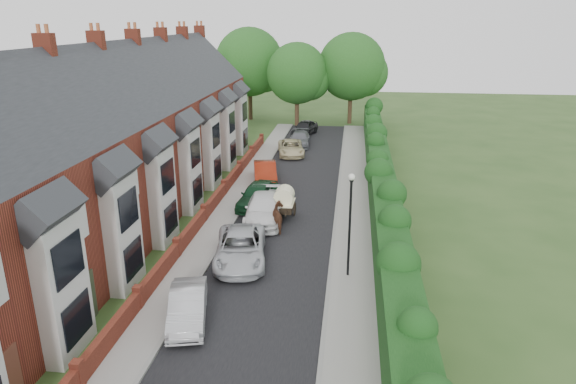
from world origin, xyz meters
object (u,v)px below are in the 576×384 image
car_red (265,173)px  horse_cart (284,200)px  car_green (258,195)px  car_black (305,128)px  car_beige (291,148)px  car_grey (300,139)px  lamppost (350,213)px  car_white (264,209)px  car_silver_a (188,306)px  horse (280,218)px  car_silver_b (240,248)px

car_red → horse_cart: horse_cart is taller
car_green → car_red: 5.22m
car_black → car_beige: bearing=-78.1°
car_red → car_grey: bearing=71.4°
lamppost → horse_cart: size_ratio=1.85×
car_red → car_beige: bearing=71.6°
car_white → car_black: 24.40m
car_silver_a → horse_cart: horse_cart is taller
car_grey → horse: 20.91m
car_silver_a → car_beige: 27.19m
car_white → car_beige: car_white is taller
car_silver_a → car_red: bearing=76.2°
car_silver_a → car_grey: (1.37, 30.70, 0.00)m
lamppost → car_green: 11.10m
car_silver_a → car_green: car_green is taller
car_silver_b → horse: 4.44m
car_black → horse_cart: bearing=-72.8°
car_white → car_black: bearing=84.4°
car_silver_a → car_silver_b: (0.97, 5.60, 0.08)m
car_silver_b → car_white: bearing=78.3°
car_silver_b → car_silver_a: bearing=-109.3°
lamppost → car_grey: bearing=100.9°
car_white → car_grey: 19.50m
car_red → horse: size_ratio=2.48×
lamppost → horse: size_ratio=2.77×
car_silver_a → car_beige: bearing=74.3°
car_silver_b → car_beige: bearing=80.6°
car_white → car_grey: car_white is taller
car_grey → car_beige: bearing=-99.1°
car_silver_b → car_green: 8.02m
horse_cart → horse: bearing=-90.0°
horse → horse_cart: horse_cart is taller
lamppost → car_grey: lamppost is taller
car_silver_a → car_silver_b: 5.68m
car_beige → car_red: bearing=-106.8°
car_red → car_black: bearing=73.3°
car_red → car_silver_b: bearing=-97.8°
car_silver_b → horse_cart: bearing=67.9°
car_white → car_beige: 15.98m
lamppost → car_silver_a: 8.31m
car_green → car_black: bearing=95.1°
car_silver_a → car_silver_b: size_ratio=0.76×
car_white → horse_cart: horse_cart is taller
car_red → car_black: same height
horse_cart → car_white: bearing=-152.0°
car_green → car_beige: (0.54, 13.58, -0.14)m
car_silver_a → car_silver_b: car_silver_b is taller
car_black → horse: horse is taller
car_green → car_silver_a: bearing=-84.0°
car_silver_b → car_red: (-0.97, 13.20, 0.02)m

